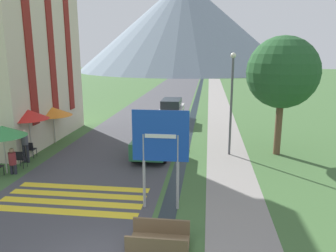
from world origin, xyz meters
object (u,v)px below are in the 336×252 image
(streetlamp, at_px, (232,96))
(cafe_umbrella_rear_orange, at_px, (53,111))
(cafe_chair_near_left, at_px, (20,158))
(cafe_umbrella_front_green, at_px, (2,131))
(person_seated_far, at_px, (12,160))
(footbridge, at_px, (159,242))
(tree_by_path, at_px, (283,73))
(cafe_chair_middle, at_px, (31,148))
(person_standing_terrace, at_px, (25,143))
(parked_car_near, at_px, (153,138))
(road_sign, at_px, (161,145))
(hotel_building, at_px, (7,28))
(parked_car_far, at_px, (172,110))
(cafe_umbrella_middle_red, at_px, (28,114))

(streetlamp, bearing_deg, cafe_umbrella_rear_orange, 174.44)
(cafe_chair_near_left, relative_size, cafe_umbrella_front_green, 0.38)
(person_seated_far, bearing_deg, footbridge, -33.43)
(cafe_umbrella_rear_orange, relative_size, tree_by_path, 0.36)
(cafe_chair_middle, relative_size, cafe_chair_near_left, 1.00)
(person_standing_terrace, relative_size, streetlamp, 0.31)
(cafe_chair_middle, bearing_deg, parked_car_near, 39.38)
(cafe_chair_middle, height_order, person_seated_far, person_seated_far)
(road_sign, distance_m, cafe_chair_near_left, 8.14)
(cafe_chair_near_left, distance_m, cafe_umbrella_front_green, 1.66)
(hotel_building, xyz_separation_m, road_sign, (10.30, -8.12, -4.45))
(cafe_umbrella_rear_orange, relative_size, streetlamp, 0.42)
(person_seated_far, distance_m, tree_by_path, 13.82)
(parked_car_far, distance_m, streetlamp, 9.22)
(hotel_building, height_order, person_seated_far, hotel_building)
(road_sign, distance_m, person_standing_terrace, 8.57)
(parked_car_near, bearing_deg, road_sign, -77.86)
(hotel_building, distance_m, person_standing_terrace, 7.66)
(cafe_chair_middle, distance_m, tree_by_path, 13.70)
(footbridge, xyz_separation_m, parked_car_near, (-1.60, 8.52, 0.68))
(road_sign, distance_m, cafe_umbrella_front_green, 7.94)
(parked_car_near, height_order, cafe_umbrella_middle_red, cafe_umbrella_middle_red)
(person_seated_far, bearing_deg, cafe_chair_middle, 100.68)
(cafe_chair_near_left, distance_m, person_seated_far, 0.79)
(cafe_umbrella_middle_red, distance_m, cafe_umbrella_rear_orange, 2.64)
(cafe_chair_near_left, bearing_deg, hotel_building, 137.71)
(cafe_umbrella_front_green, xyz_separation_m, streetlamp, (10.31, 4.11, 1.19))
(footbridge, height_order, person_seated_far, person_seated_far)
(cafe_umbrella_rear_orange, bearing_deg, parked_car_near, -14.07)
(cafe_chair_near_left, distance_m, cafe_umbrella_middle_red, 2.55)
(cafe_chair_middle, relative_size, streetlamp, 0.16)
(cafe_chair_near_left, bearing_deg, footbridge, -21.11)
(footbridge, distance_m, parked_car_far, 17.15)
(parked_car_far, bearing_deg, cafe_chair_near_left, -117.76)
(tree_by_path, bearing_deg, road_sign, -127.39)
(parked_car_near, height_order, cafe_chair_near_left, parked_car_near)
(parked_car_far, distance_m, person_seated_far, 13.51)
(streetlamp, xyz_separation_m, tree_by_path, (2.57, 0.39, 1.20))
(cafe_chair_middle, bearing_deg, person_seated_far, -51.67)
(parked_car_near, distance_m, cafe_umbrella_front_green, 7.24)
(cafe_umbrella_middle_red, height_order, streetlamp, streetlamp)
(parked_car_near, height_order, cafe_umbrella_front_green, cafe_umbrella_front_green)
(parked_car_far, height_order, cafe_chair_middle, parked_car_far)
(parked_car_far, relative_size, cafe_chair_middle, 5.39)
(footbridge, height_order, parked_car_far, parked_car_far)
(road_sign, height_order, person_seated_far, road_sign)
(footbridge, xyz_separation_m, streetlamp, (2.49, 9.09, 2.96))
(footbridge, bearing_deg, hotel_building, 135.00)
(cafe_umbrella_front_green, relative_size, cafe_umbrella_middle_red, 0.89)
(hotel_building, height_order, tree_by_path, hotel_building)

